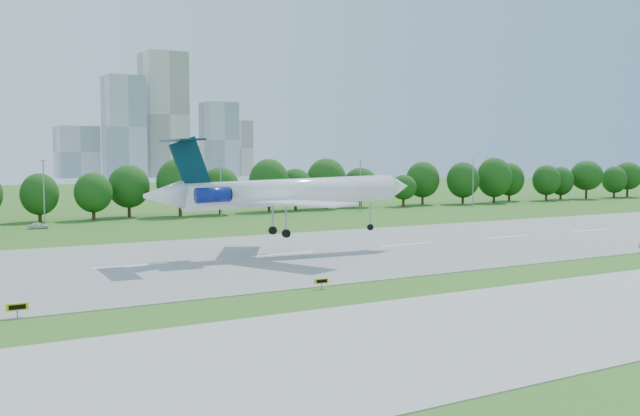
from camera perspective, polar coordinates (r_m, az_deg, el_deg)
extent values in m
plane|color=#2F5A17|center=(72.04, 6.22, -6.08)|extent=(600.00, 600.00, 0.00)
cube|color=gray|center=(93.06, -3.02, -3.74)|extent=(400.00, 45.00, 0.08)
cube|color=#ADADA8|center=(58.86, 16.83, -8.49)|extent=(400.00, 23.00, 0.08)
cylinder|color=#382314|center=(150.96, -21.78, -0.36)|extent=(0.70, 0.70, 3.60)
sphere|color=#154110|center=(150.70, -21.83, 1.31)|extent=(8.40, 8.40, 8.40)
cylinder|color=#382314|center=(161.79, -7.64, 0.17)|extent=(0.70, 0.70, 3.60)
sphere|color=#154110|center=(161.55, -7.66, 1.73)|extent=(8.40, 8.40, 8.40)
cylinder|color=#382314|center=(181.01, 4.12, 0.61)|extent=(0.70, 0.70, 3.60)
sphere|color=#154110|center=(180.79, 4.12, 2.00)|extent=(8.40, 8.40, 8.40)
cylinder|color=#382314|center=(206.28, 13.32, 0.93)|extent=(0.70, 0.70, 3.60)
sphere|color=#154110|center=(206.09, 13.34, 2.15)|extent=(8.40, 8.40, 8.40)
cylinder|color=#382314|center=(235.66, 20.37, 1.16)|extent=(0.70, 0.70, 3.60)
sphere|color=#154110|center=(235.50, 20.40, 2.23)|extent=(8.40, 8.40, 8.40)
cylinder|color=gray|center=(140.84, -21.22, 1.07)|extent=(0.24, 0.24, 12.00)
cube|color=gray|center=(140.69, -21.28, 3.56)|extent=(0.90, 0.25, 0.18)
cylinder|color=gray|center=(150.42, -7.94, 1.48)|extent=(0.24, 0.24, 12.00)
cube|color=gray|center=(150.27, -7.96, 3.81)|extent=(0.90, 0.25, 0.18)
cylinder|color=gray|center=(166.93, 3.24, 1.77)|extent=(0.24, 0.24, 12.00)
cube|color=gray|center=(166.80, 3.25, 3.86)|extent=(0.90, 0.25, 0.18)
cylinder|color=gray|center=(188.56, 12.14, 1.94)|extent=(0.24, 0.24, 12.00)
cube|color=gray|center=(188.44, 12.16, 3.80)|extent=(0.90, 0.25, 0.18)
cube|color=#B2B2B7|center=(452.76, -15.42, 6.23)|extent=(22.00, 22.00, 62.00)
cube|color=beige|center=(476.10, -12.40, 7.25)|extent=(26.00, 26.00, 80.00)
cube|color=#B2B2B7|center=(467.03, -8.09, 5.41)|extent=(20.00, 20.00, 48.00)
cube|color=beige|center=(498.93, -6.72, 4.75)|extent=(18.00, 18.00, 38.00)
cube|color=#B2B2B7|center=(471.45, -18.89, 4.24)|extent=(24.00, 24.00, 32.00)
cylinder|color=white|center=(93.03, -2.18, 1.30)|extent=(29.74, 5.14, 4.17)
cone|color=white|center=(100.98, 6.26, 1.72)|extent=(3.43, 3.62, 3.52)
cone|color=white|center=(87.23, -12.44, 1.00)|extent=(5.00, 3.71, 3.56)
cube|color=white|center=(86.12, -1.32, 0.39)|extent=(9.31, 13.70, 0.37)
cube|color=white|center=(98.68, -4.80, 0.84)|extent=(10.40, 13.60, 0.37)
cube|color=#042834|center=(88.02, -10.36, 3.51)|extent=(5.14, 0.78, 6.68)
cube|color=#042834|center=(87.76, -11.00, 5.35)|extent=(3.68, 9.51, 0.29)
cylinder|color=navy|center=(86.29, -8.59, 1.04)|extent=(4.28, 2.11, 1.97)
cylinder|color=navy|center=(91.15, -9.61, 1.19)|extent=(4.28, 2.11, 1.97)
cylinder|color=gray|center=(98.80, 4.05, -0.55)|extent=(0.20, 0.20, 3.44)
cylinder|color=black|center=(98.95, 4.04, -1.55)|extent=(0.90, 0.35, 0.89)
cylinder|color=gray|center=(90.48, -2.73, -0.97)|extent=(0.24, 0.24, 3.44)
cylinder|color=black|center=(90.65, -2.72, -2.05)|extent=(1.11, 0.50, 1.08)
cylinder|color=gray|center=(94.43, -3.81, -0.76)|extent=(0.24, 0.24, 3.44)
cylinder|color=black|center=(94.59, -3.81, -1.80)|extent=(1.11, 0.50, 1.08)
cube|color=gray|center=(61.56, -23.05, -7.77)|extent=(0.11, 0.11, 0.74)
cube|color=yellow|center=(61.46, -23.07, -7.29)|extent=(1.69, 0.20, 0.58)
cube|color=black|center=(61.35, -23.05, -7.31)|extent=(1.27, 0.03, 0.37)
cube|color=gray|center=(69.02, 0.11, -6.23)|extent=(0.10, 0.10, 0.63)
cube|color=yellow|center=(68.94, 0.11, -5.86)|extent=(1.46, 0.32, 0.50)
cube|color=black|center=(68.85, 0.14, -5.88)|extent=(1.08, 0.14, 0.32)
imported|color=silver|center=(136.04, -21.59, -1.32)|extent=(3.42, 1.39, 1.16)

